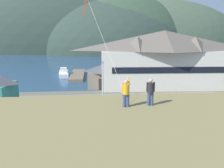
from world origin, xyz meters
name	(u,v)px	position (x,y,z in m)	size (l,w,h in m)	color
ground_plane	(110,130)	(0.00, 0.00, 0.00)	(600.00, 600.00, 0.00)	#66604C
parking_lot_pad	(107,114)	(0.00, 5.00, 0.05)	(40.00, 20.00, 0.10)	gray
bay_water	(97,63)	(0.00, 60.00, 0.01)	(360.00, 84.00, 0.03)	navy
far_hill_west_ridge	(64,51)	(-18.50, 121.10, 0.00)	(128.43, 56.58, 76.48)	#2D3D33
far_hill_east_peak	(114,51)	(11.75, 118.08, 0.00)	(97.02, 74.61, 61.69)	#2D3D33
far_hill_center_saddle	(123,52)	(17.02, 112.80, 0.00)	(83.71, 57.18, 63.60)	#334733
far_hill_far_shoulder	(163,51)	(41.90, 114.92, 0.00)	(101.84, 49.84, 59.86)	#42513D
harbor_lodge	(164,58)	(12.04, 20.20, 5.75)	(25.86, 10.18, 10.85)	beige
storage_shed_waterside	(103,76)	(0.20, 20.13, 2.36)	(6.23, 5.28, 4.56)	#756B5B
wharf_dock	(78,75)	(-5.36, 32.94, 0.35)	(3.20, 15.04, 0.70)	#70604C
moored_boat_wharfside	(64,73)	(-8.78, 33.65, 0.72)	(2.94, 7.03, 2.16)	silver
parked_car_mid_row_far	(129,104)	(3.00, 5.93, 1.06)	(4.28, 2.21, 1.82)	silver
parked_car_lone_by_shed	(104,122)	(-0.74, -0.21, 1.06)	(4.27, 2.19, 1.82)	slate
parked_car_front_row_red	(222,114)	(13.18, 0.95, 1.06)	(4.33, 2.32, 1.82)	slate
parked_car_back_row_right	(58,104)	(-6.42, 6.45, 1.06)	(4.35, 2.35, 1.82)	silver
parked_car_mid_row_center	(165,102)	(7.92, 6.07, 1.06)	(4.35, 2.37, 1.82)	red
parked_car_corner_spot	(189,118)	(8.74, -0.03, 1.06)	(4.22, 2.10, 1.82)	#B28923
parking_light_pole	(103,79)	(-0.26, 10.56, 3.64)	(0.24, 0.78, 6.03)	#ADADB2
person_kite_flyer	(126,92)	(0.19, -9.57, 6.66)	(0.51, 0.66, 1.86)	#384770
person_companion	(150,91)	(1.77, -9.41, 6.65)	(0.55, 0.40, 1.74)	#384770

